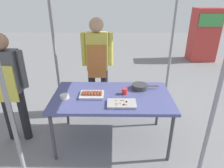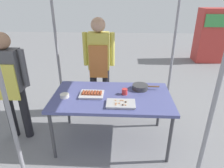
% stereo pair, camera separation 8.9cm
% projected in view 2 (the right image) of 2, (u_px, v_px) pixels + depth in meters
% --- Properties ---
extents(ground_plane, '(18.00, 18.00, 0.00)m').
position_uv_depth(ground_plane, '(112.00, 139.00, 2.99)').
color(ground_plane, slate).
extents(stall_table, '(1.60, 0.90, 0.75)m').
position_uv_depth(stall_table, '(112.00, 99.00, 2.70)').
color(stall_table, '#4C518C').
rests_on(stall_table, ground).
extents(tray_grilled_sausages, '(0.32, 0.24, 0.06)m').
position_uv_depth(tray_grilled_sausages, '(92.00, 94.00, 2.66)').
color(tray_grilled_sausages, silver).
rests_on(tray_grilled_sausages, stall_table).
extents(tray_meat_skewers, '(0.36, 0.22, 0.04)m').
position_uv_depth(tray_meat_skewers, '(121.00, 104.00, 2.44)').
color(tray_meat_skewers, '#ADADB2').
rests_on(tray_meat_skewers, stall_table).
extents(cooking_wok, '(0.39, 0.23, 0.07)m').
position_uv_depth(cooking_wok, '(140.00, 87.00, 2.84)').
color(cooking_wok, '#38383A').
rests_on(cooking_wok, stall_table).
extents(condiment_bowl, '(0.12, 0.12, 0.05)m').
position_uv_depth(condiment_bowl, '(65.00, 96.00, 2.62)').
color(condiment_bowl, silver).
rests_on(condiment_bowl, stall_table).
extents(drink_cup_near_edge, '(0.08, 0.08, 0.08)m').
position_uv_depth(drink_cup_near_edge, '(125.00, 92.00, 2.69)').
color(drink_cup_near_edge, red).
rests_on(drink_cup_near_edge, stall_table).
extents(vendor_woman, '(0.52, 0.24, 1.68)m').
position_uv_depth(vendor_woman, '(99.00, 60.00, 3.29)').
color(vendor_woman, black).
rests_on(vendor_woman, ground).
extents(customer_nearby, '(0.52, 0.23, 1.58)m').
position_uv_depth(customer_nearby, '(10.00, 80.00, 2.69)').
color(customer_nearby, black).
rests_on(customer_nearby, ground).
extents(neighbor_stall_left, '(0.78, 0.63, 1.62)m').
position_uv_depth(neighbor_stall_left, '(210.00, 36.00, 6.17)').
color(neighbor_stall_left, '#BF3833').
rests_on(neighbor_stall_left, ground).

